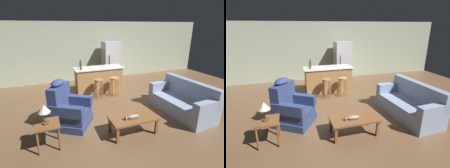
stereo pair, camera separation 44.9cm
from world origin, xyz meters
TOP-DOWN VIEW (x-y plane):
  - ground_plane at (0.00, 0.00)m, footprint 12.00×12.00m
  - back_wall at (0.00, 3.12)m, footprint 12.00×0.05m
  - coffee_table at (-0.06, -1.58)m, footprint 1.10×0.60m
  - fish_figurine at (-0.13, -1.65)m, footprint 0.34×0.10m
  - couch at (1.74, -1.17)m, footprint 0.96×1.95m
  - recliner_near_lamp at (-1.41, -0.69)m, footprint 1.16×1.16m
  - end_table at (-1.93, -1.42)m, footprint 0.48×0.48m
  - table_lamp at (-1.95, -1.42)m, footprint 0.24×0.24m
  - kitchen_island at (0.00, 1.35)m, footprint 1.80×0.70m
  - bar_stool_left at (-0.19, 0.72)m, footprint 0.32×0.32m
  - bar_stool_right at (0.39, 0.72)m, footprint 0.32×0.32m
  - refrigerator at (0.94, 2.55)m, footprint 0.70×0.69m
  - bottle_tall_green at (-0.62, 1.55)m, footprint 0.08×0.08m
  - bottle_short_amber at (-0.68, 1.18)m, footprint 0.07×0.07m

SIDE VIEW (x-z plane):
  - ground_plane at x=0.00m, z-range 0.00..0.00m
  - couch at x=1.74m, z-range -0.13..0.81m
  - coffee_table at x=-0.06m, z-range 0.15..0.57m
  - recliner_near_lamp at x=-1.41m, z-range -0.18..1.02m
  - end_table at x=-1.93m, z-range 0.18..0.74m
  - fish_figurine at x=-0.13m, z-range 0.41..0.51m
  - bar_stool_left at x=-0.19m, z-range 0.13..0.81m
  - bar_stool_right at x=0.39m, z-range 0.13..0.81m
  - kitchen_island at x=0.00m, z-range 0.00..0.95m
  - table_lamp at x=-1.95m, z-range 0.66..1.07m
  - refrigerator at x=0.94m, z-range 0.00..1.76m
  - bottle_short_amber at x=-0.68m, z-range 0.92..1.19m
  - bottle_tall_green at x=-0.62m, z-range 0.91..1.22m
  - back_wall at x=0.00m, z-range 0.00..2.60m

